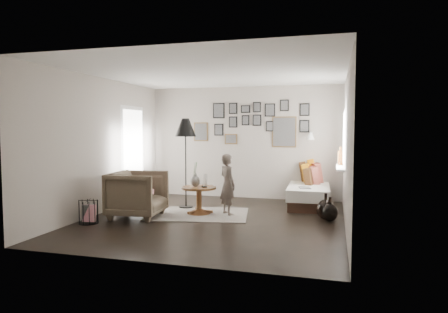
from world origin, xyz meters
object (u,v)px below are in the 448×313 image
(vase, at_px, (195,179))
(demijohn_large, at_px, (326,209))
(armchair, at_px, (137,194))
(child, at_px, (228,184))
(floor_lamp, at_px, (186,131))
(daybed, at_px, (309,190))
(magazine_basket, at_px, (89,212))
(demijohn_small, at_px, (330,212))
(pedestal_table, at_px, (199,201))

(vase, bearing_deg, demijohn_large, 3.13)
(armchair, distance_m, child, 1.68)
(floor_lamp, bearing_deg, child, -22.72)
(vase, bearing_deg, daybed, 37.27)
(daybed, distance_m, magazine_basket, 4.52)
(daybed, bearing_deg, child, -135.54)
(demijohn_small, bearing_deg, demijohn_large, 122.18)
(child, bearing_deg, armchair, 67.65)
(floor_lamp, distance_m, demijohn_small, 3.23)
(pedestal_table, bearing_deg, demijohn_large, 3.73)
(floor_lamp, bearing_deg, armchair, -116.96)
(pedestal_table, bearing_deg, daybed, 38.74)
(daybed, distance_m, demijohn_small, 1.62)
(magazine_basket, height_order, child, child)
(demijohn_small, bearing_deg, daybed, 106.10)
(armchair, distance_m, magazine_basket, 0.91)
(armchair, bearing_deg, magazine_basket, 133.49)
(magazine_basket, distance_m, demijohn_large, 4.16)
(child, bearing_deg, daybed, -88.43)
(vase, distance_m, demijohn_small, 2.54)
(child, bearing_deg, vase, 50.29)
(pedestal_table, relative_size, magazine_basket, 1.63)
(demijohn_large, bearing_deg, demijohn_small, -57.82)
(armchair, relative_size, demijohn_large, 1.97)
(pedestal_table, xyz_separation_m, demijohn_small, (2.41, 0.03, -0.08))
(magazine_basket, bearing_deg, demijohn_small, 17.40)
(demijohn_small, distance_m, child, 1.91)
(child, bearing_deg, pedestal_table, 53.11)
(vase, xyz_separation_m, daybed, (2.05, 1.56, -0.36))
(demijohn_large, relative_size, demijohn_small, 1.10)
(daybed, bearing_deg, vase, -144.84)
(demijohn_large, bearing_deg, magazine_basket, -160.71)
(daybed, relative_size, demijohn_small, 4.66)
(pedestal_table, relative_size, demijohn_small, 1.53)
(vase, xyz_separation_m, floor_lamp, (-0.37, 0.48, 0.91))
(armchair, height_order, child, child)
(vase, height_order, daybed, vase)
(vase, relative_size, demijohn_large, 1.00)
(armchair, bearing_deg, pedestal_table, -64.90)
(pedestal_table, distance_m, armchair, 1.16)
(magazine_basket, bearing_deg, demijohn_large, 19.29)
(vase, distance_m, demijohn_large, 2.47)
(vase, relative_size, floor_lamp, 0.26)
(floor_lamp, bearing_deg, magazine_basket, -123.34)
(demijohn_large, xyz_separation_m, demijohn_small, (0.08, -0.12, -0.02))
(pedestal_table, height_order, daybed, daybed)
(magazine_basket, xyz_separation_m, demijohn_large, (3.92, 1.37, -0.01))
(pedestal_table, relative_size, child, 0.57)
(demijohn_large, bearing_deg, pedestal_table, -176.27)
(demijohn_small, relative_size, child, 0.37)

